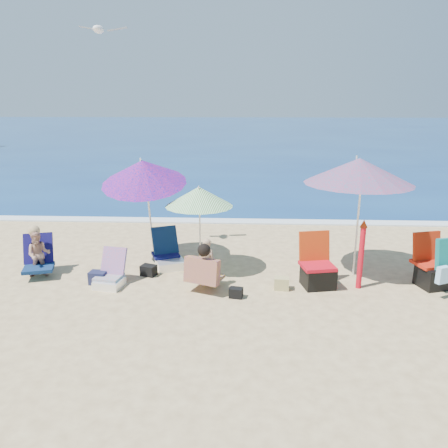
{
  "coord_description": "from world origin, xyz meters",
  "views": [
    {
      "loc": [
        0.08,
        -6.93,
        3.35
      ],
      "look_at": [
        -0.3,
        1.0,
        1.1
      ],
      "focal_mm": 34.99,
      "sensor_mm": 36.0,
      "label": 1
    }
  ],
  "objects_px": {
    "umbrella_turquoise": "(359,171)",
    "chair_rainbow": "(110,276)",
    "umbrella_blue": "(143,172)",
    "camp_chair_right": "(436,269)",
    "umbrella_striped": "(199,197)",
    "chair_navy": "(168,256)",
    "person_center": "(205,266)",
    "furled_umbrella": "(361,251)",
    "camp_chair_left": "(317,271)",
    "person_left": "(39,254)",
    "seagull": "(99,29)"
  },
  "relations": [
    {
      "from": "umbrella_turquoise",
      "to": "chair_rainbow",
      "type": "relative_size",
      "value": 3.43
    },
    {
      "from": "umbrella_turquoise",
      "to": "chair_rainbow",
      "type": "xyz_separation_m",
      "value": [
        -4.64,
        -0.81,
        -1.89
      ]
    },
    {
      "from": "umbrella_blue",
      "to": "chair_rainbow",
      "type": "distance_m",
      "value": 2.21
    },
    {
      "from": "camp_chair_right",
      "to": "umbrella_striped",
      "type": "bearing_deg",
      "value": 172.43
    },
    {
      "from": "umbrella_blue",
      "to": "chair_navy",
      "type": "height_order",
      "value": "umbrella_blue"
    },
    {
      "from": "chair_navy",
      "to": "camp_chair_right",
      "type": "height_order",
      "value": "camp_chair_right"
    },
    {
      "from": "umbrella_turquoise",
      "to": "umbrella_blue",
      "type": "xyz_separation_m",
      "value": [
        -4.21,
        0.44,
        -0.12
      ]
    },
    {
      "from": "person_center",
      "to": "chair_rainbow",
      "type": "bearing_deg",
      "value": 177.15
    },
    {
      "from": "furled_umbrella",
      "to": "chair_navy",
      "type": "xyz_separation_m",
      "value": [
        -3.72,
        0.96,
        -0.52
      ]
    },
    {
      "from": "umbrella_turquoise",
      "to": "camp_chair_left",
      "type": "xyz_separation_m",
      "value": [
        -0.77,
        -0.66,
        -1.77
      ]
    },
    {
      "from": "umbrella_blue",
      "to": "person_left",
      "type": "relative_size",
      "value": 2.34
    },
    {
      "from": "person_center",
      "to": "person_left",
      "type": "relative_size",
      "value": 0.93
    },
    {
      "from": "camp_chair_left",
      "to": "camp_chair_right",
      "type": "height_order",
      "value": "camp_chair_right"
    },
    {
      "from": "furled_umbrella",
      "to": "umbrella_striped",
      "type": "bearing_deg",
      "value": 167.49
    },
    {
      "from": "umbrella_striped",
      "to": "furled_umbrella",
      "type": "xyz_separation_m",
      "value": [
        3.02,
        -0.67,
        -0.83
      ]
    },
    {
      "from": "umbrella_turquoise",
      "to": "camp_chair_right",
      "type": "distance_m",
      "value": 2.28
    },
    {
      "from": "umbrella_blue",
      "to": "furled_umbrella",
      "type": "distance_m",
      "value": 4.52
    },
    {
      "from": "camp_chair_left",
      "to": "person_center",
      "type": "xyz_separation_m",
      "value": [
        -2.07,
        -0.24,
        0.16
      ]
    },
    {
      "from": "chair_navy",
      "to": "seagull",
      "type": "relative_size",
      "value": 1.03
    },
    {
      "from": "umbrella_striped",
      "to": "person_center",
      "type": "xyz_separation_m",
      "value": [
        0.19,
        -0.88,
        -1.09
      ]
    },
    {
      "from": "camp_chair_left",
      "to": "seagull",
      "type": "xyz_separation_m",
      "value": [
        -4.34,
        1.73,
        4.42
      ]
    },
    {
      "from": "chair_rainbow",
      "to": "seagull",
      "type": "distance_m",
      "value": 4.94
    },
    {
      "from": "umbrella_striped",
      "to": "person_center",
      "type": "relative_size",
      "value": 1.87
    },
    {
      "from": "umbrella_turquoise",
      "to": "chair_rainbow",
      "type": "bearing_deg",
      "value": -170.09
    },
    {
      "from": "umbrella_turquoise",
      "to": "furled_umbrella",
      "type": "height_order",
      "value": "umbrella_turquoise"
    },
    {
      "from": "umbrella_turquoise",
      "to": "furled_umbrella",
      "type": "xyz_separation_m",
      "value": [
        -0.01,
        -0.69,
        -1.35
      ]
    },
    {
      "from": "chair_navy",
      "to": "seagull",
      "type": "distance_m",
      "value": 4.8
    },
    {
      "from": "umbrella_turquoise",
      "to": "camp_chair_right",
      "type": "relative_size",
      "value": 2.3
    },
    {
      "from": "umbrella_blue",
      "to": "camp_chair_left",
      "type": "bearing_deg",
      "value": -17.64
    },
    {
      "from": "furled_umbrella",
      "to": "person_left",
      "type": "xyz_separation_m",
      "value": [
        -6.16,
        0.28,
        -0.26
      ]
    },
    {
      "from": "umbrella_blue",
      "to": "furled_umbrella",
      "type": "xyz_separation_m",
      "value": [
        4.2,
        -1.13,
        -1.23
      ]
    },
    {
      "from": "umbrella_striped",
      "to": "chair_navy",
      "type": "bearing_deg",
      "value": 157.38
    },
    {
      "from": "chair_navy",
      "to": "umbrella_blue",
      "type": "bearing_deg",
      "value": 160.58
    },
    {
      "from": "umbrella_striped",
      "to": "person_left",
      "type": "distance_m",
      "value": 3.34
    },
    {
      "from": "umbrella_striped",
      "to": "furled_umbrella",
      "type": "bearing_deg",
      "value": -12.51
    },
    {
      "from": "camp_chair_left",
      "to": "camp_chair_right",
      "type": "bearing_deg",
      "value": 1.19
    },
    {
      "from": "furled_umbrella",
      "to": "camp_chair_left",
      "type": "bearing_deg",
      "value": 177.14
    },
    {
      "from": "camp_chair_right",
      "to": "furled_umbrella",
      "type": "bearing_deg",
      "value": -176.61
    },
    {
      "from": "umbrella_striped",
      "to": "camp_chair_left",
      "type": "bearing_deg",
      "value": -15.63
    },
    {
      "from": "camp_chair_left",
      "to": "umbrella_blue",
      "type": "bearing_deg",
      "value": 162.36
    },
    {
      "from": "umbrella_striped",
      "to": "seagull",
      "type": "distance_m",
      "value": 3.95
    },
    {
      "from": "umbrella_striped",
      "to": "camp_chair_left",
      "type": "height_order",
      "value": "umbrella_striped"
    },
    {
      "from": "furled_umbrella",
      "to": "chair_rainbow",
      "type": "distance_m",
      "value": 4.66
    },
    {
      "from": "chair_navy",
      "to": "camp_chair_right",
      "type": "xyz_separation_m",
      "value": [
        5.12,
        -0.88,
        0.17
      ]
    },
    {
      "from": "umbrella_turquoise",
      "to": "camp_chair_left",
      "type": "distance_m",
      "value": 2.04
    },
    {
      "from": "umbrella_turquoise",
      "to": "camp_chair_left",
      "type": "relative_size",
      "value": 2.38
    },
    {
      "from": "furled_umbrella",
      "to": "person_left",
      "type": "distance_m",
      "value": 6.17
    },
    {
      "from": "person_center",
      "to": "seagull",
      "type": "relative_size",
      "value": 1.0
    },
    {
      "from": "camp_chair_right",
      "to": "person_center",
      "type": "distance_m",
      "value": 4.24
    },
    {
      "from": "chair_navy",
      "to": "camp_chair_left",
      "type": "bearing_deg",
      "value": -17.35
    }
  ]
}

